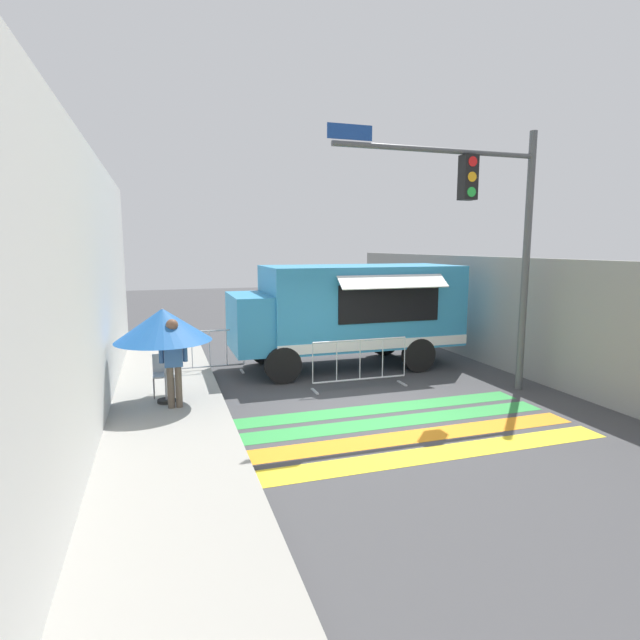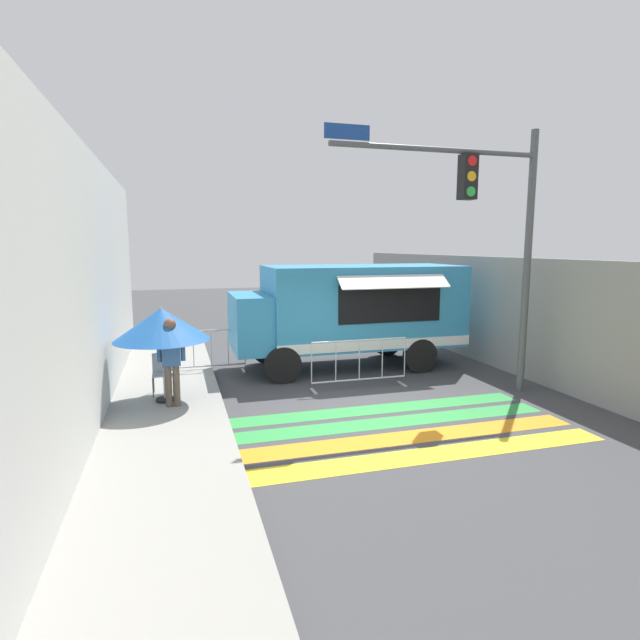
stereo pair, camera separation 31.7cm
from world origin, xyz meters
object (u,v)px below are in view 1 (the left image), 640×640
at_px(folding_chair, 163,371).
at_px(vendor_person, 173,357).
at_px(food_truck, 344,309).
at_px(barricade_side, 210,353).
at_px(traffic_signal_pole, 491,217).
at_px(patio_umbrella, 163,325).
at_px(barricade_front, 360,364).

distance_m(folding_chair, vendor_person, 1.10).
height_order(food_truck, barricade_side, food_truck).
relative_size(traffic_signal_pole, barricade_side, 3.23).
bearing_deg(barricade_side, patio_umbrella, -113.82).
bearing_deg(patio_umbrella, barricade_front, 2.42).
xyz_separation_m(food_truck, vendor_person, (-4.45, -2.54, -0.46)).
xyz_separation_m(food_truck, barricade_side, (-3.51, 0.33, -1.03)).
height_order(patio_umbrella, barricade_side, patio_umbrella).
relative_size(food_truck, traffic_signal_pole, 1.06).
relative_size(folding_chair, barricade_front, 0.37).
bearing_deg(patio_umbrella, food_truck, 25.06).
distance_m(traffic_signal_pole, barricade_front, 4.26).
bearing_deg(patio_umbrella, traffic_signal_pole, -8.57).
bearing_deg(barricade_front, patio_umbrella, -177.58).
bearing_deg(folding_chair, barricade_side, 73.73).
distance_m(folding_chair, barricade_front, 4.32).
height_order(food_truck, barricade_front, food_truck).
bearing_deg(folding_chair, traffic_signal_pole, 1.19).
distance_m(traffic_signal_pole, folding_chair, 7.64).
xyz_separation_m(folding_chair, barricade_side, (1.13, 1.90, -0.09)).
distance_m(patio_umbrella, barricade_front, 4.41).
height_order(folding_chair, barricade_side, barricade_side).
bearing_deg(barricade_front, folding_chair, 174.59).
relative_size(patio_umbrella, barricade_front, 0.83).
relative_size(traffic_signal_pole, barricade_front, 2.47).
height_order(food_truck, folding_chair, food_truck).
bearing_deg(barricade_front, barricade_side, 143.84).
bearing_deg(barricade_side, barricade_front, -36.16).
bearing_deg(traffic_signal_pole, folding_chair, 166.68).
bearing_deg(traffic_signal_pole, food_truck, 123.60).
bearing_deg(food_truck, traffic_signal_pole, -56.40).
bearing_deg(vendor_person, food_truck, 33.21).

